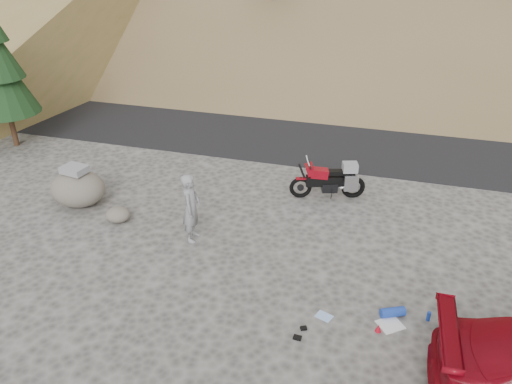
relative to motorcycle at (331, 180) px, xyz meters
The scene contains 13 objects.
ground 3.83m from the motorcycle, 96.55° to the right, with size 140.00×140.00×0.00m, color #474542.
road 5.29m from the motorcycle, 94.71° to the left, with size 120.00×7.00×0.05m, color black.
motorcycle is the anchor object (origin of this frame).
man 4.36m from the motorcycle, 133.88° to the right, with size 0.66×0.43×1.80m, color gray.
boulder 7.16m from the motorcycle, 160.71° to the right, with size 1.91×1.77×1.18m.
small_rock 6.01m from the motorcycle, 151.25° to the right, with size 0.75×0.70×0.39m.
gear_white_cloth 5.31m from the motorcycle, 68.30° to the right, with size 0.47×0.41×0.02m, color white.
gear_blue_mat 5.05m from the motorcycle, 66.89° to the right, with size 0.20×0.20×0.50m, color #1B3DA7.
gear_bottle 5.30m from the motorcycle, 59.61° to the right, with size 0.08×0.08×0.21m, color #1B3DA7.
gear_funnel 5.45m from the motorcycle, 71.43° to the right, with size 0.13×0.13×0.16m, color #AD0B1C.
gear_glove_a 5.81m from the motorcycle, 87.54° to the right, with size 0.16×0.11×0.04m, color black.
gear_glove_b 5.53m from the motorcycle, 86.74° to the right, with size 0.13×0.10×0.04m, color black.
gear_blue_cloth 5.10m from the motorcycle, 82.68° to the right, with size 0.32×0.24×0.01m, color #99BCED.
Camera 1 is at (1.88, -9.06, 7.06)m, focal length 35.00 mm.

